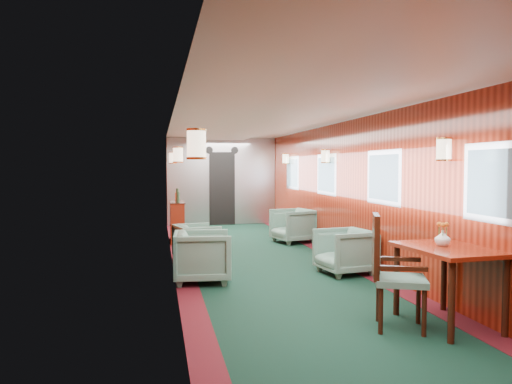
# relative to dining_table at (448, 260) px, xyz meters

# --- Properties ---
(room) EXTENTS (12.00, 12.10, 2.40)m
(room) POSITION_rel_dining_table_xyz_m (-1.14, 3.23, 0.96)
(room) COLOR black
(room) RESTS_ON ground
(bulkhead) EXTENTS (2.98, 0.17, 2.39)m
(bulkhead) POSITION_rel_dining_table_xyz_m (-1.14, 9.14, 0.51)
(bulkhead) COLOR #AFB0B6
(bulkhead) RESTS_ON ground
(windows_right) EXTENTS (0.02, 8.60, 0.80)m
(windows_right) POSITION_rel_dining_table_xyz_m (0.35, 3.48, 0.78)
(windows_right) COLOR #B9BCC0
(windows_right) RESTS_ON ground
(wall_sconces) EXTENTS (2.97, 7.97, 0.25)m
(wall_sconces) POSITION_rel_dining_table_xyz_m (-1.14, 3.80, 1.12)
(wall_sconces) COLOR beige
(wall_sconces) RESTS_ON ground
(dining_table) EXTENTS (0.83, 1.12, 0.80)m
(dining_table) POSITION_rel_dining_table_xyz_m (0.00, 0.00, 0.00)
(dining_table) COLOR maroon
(dining_table) RESTS_ON ground
(side_chair) EXTENTS (0.65, 0.66, 1.14)m
(side_chair) POSITION_rel_dining_table_xyz_m (-0.62, 0.03, -0.05)
(side_chair) COLOR #224F48
(side_chair) RESTS_ON ground
(credenza) EXTENTS (0.30, 0.96, 1.14)m
(credenza) POSITION_rel_dining_table_xyz_m (-2.48, 6.17, -0.23)
(credenza) COLOR maroon
(credenza) RESTS_ON ground
(flower_vase) EXTENTS (0.16, 0.16, 0.16)m
(flower_vase) POSITION_rel_dining_table_xyz_m (-0.01, 0.08, 0.21)
(flower_vase) COLOR silver
(flower_vase) RESTS_ON dining_table
(armchair_left_near) EXTENTS (0.84, 0.82, 0.72)m
(armchair_left_near) POSITION_rel_dining_table_xyz_m (-2.26, 2.37, -0.31)
(armchair_left_near) COLOR #224F48
(armchair_left_near) RESTS_ON ground
(armchair_left_far) EXTENTS (0.84, 0.82, 0.63)m
(armchair_left_far) POSITION_rel_dining_table_xyz_m (-2.22, 3.96, -0.35)
(armchair_left_far) COLOR #224F48
(armchair_left_far) RESTS_ON ground
(armchair_right_near) EXTENTS (0.86, 0.84, 0.68)m
(armchair_right_near) POSITION_rel_dining_table_xyz_m (-0.13, 2.50, -0.33)
(armchair_right_near) COLOR #224F48
(armchair_right_near) RESTS_ON ground
(armchair_right_far) EXTENTS (0.96, 0.94, 0.72)m
(armchair_right_far) POSITION_rel_dining_table_xyz_m (-0.07, 5.61, -0.31)
(armchair_right_far) COLOR #224F48
(armchair_right_far) RESTS_ON ground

